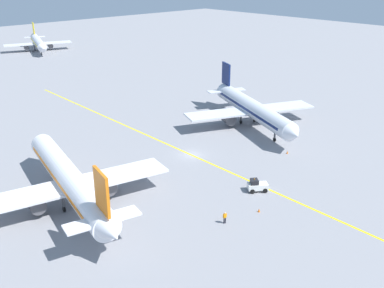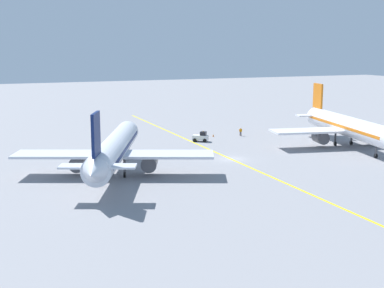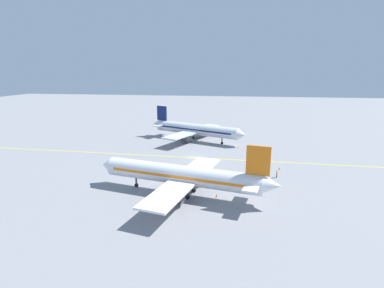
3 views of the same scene
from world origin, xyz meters
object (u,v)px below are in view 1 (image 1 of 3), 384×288
(traffic_cone_by_wingtip, at_px, (287,152))
(baggage_tug_white, at_px, (257,186))
(airplane_at_gate, at_px, (70,180))
(ground_crew_worker, at_px, (225,217))
(traffic_cone_mid_apron, at_px, (94,220))
(airplane_distant_taxiing, at_px, (38,42))
(airplane_adjacent_stand, at_px, (252,108))
(traffic_cone_near_nose, at_px, (259,210))

(traffic_cone_by_wingtip, bearing_deg, baggage_tug_white, -160.32)
(airplane_at_gate, bearing_deg, baggage_tug_white, -34.73)
(ground_crew_worker, bearing_deg, traffic_cone_mid_apron, 135.62)
(airplane_distant_taxiing, distance_m, traffic_cone_by_wingtip, 128.40)
(airplane_distant_taxiing, relative_size, baggage_tug_white, 9.38)
(airplane_adjacent_stand, xyz_separation_m, traffic_cone_by_wingtip, (-7.04, -14.48, -3.43))
(ground_crew_worker, distance_m, traffic_cone_by_wingtip, 26.71)
(airplane_adjacent_stand, relative_size, baggage_tug_white, 10.21)
(airplane_at_gate, height_order, traffic_cone_near_nose, airplane_at_gate)
(baggage_tug_white, height_order, traffic_cone_near_nose, baggage_tug_white)
(airplane_distant_taxiing, height_order, traffic_cone_near_nose, airplane_distant_taxiing)
(airplane_adjacent_stand, distance_m, traffic_cone_by_wingtip, 16.46)
(airplane_at_gate, height_order, traffic_cone_mid_apron, airplane_at_gate)
(ground_crew_worker, relative_size, traffic_cone_by_wingtip, 3.05)
(baggage_tug_white, xyz_separation_m, traffic_cone_near_nose, (-4.58, -4.15, -0.63))
(airplane_at_gate, xyz_separation_m, traffic_cone_near_nose, (17.72, -19.61, -3.43))
(airplane_at_gate, bearing_deg, ground_crew_worker, -56.58)
(ground_crew_worker, relative_size, traffic_cone_mid_apron, 3.05)
(traffic_cone_mid_apron, bearing_deg, traffic_cone_by_wingtip, -5.66)
(baggage_tug_white, height_order, traffic_cone_by_wingtip, baggage_tug_white)
(baggage_tug_white, xyz_separation_m, ground_crew_worker, (-10.17, -2.92, 0.01))
(airplane_adjacent_stand, xyz_separation_m, airplane_distant_taxiing, (6.22, 113.20, -0.37))
(traffic_cone_near_nose, height_order, traffic_cone_by_wingtip, same)
(airplane_at_gate, distance_m, traffic_cone_by_wingtip, 38.95)
(traffic_cone_near_nose, bearing_deg, traffic_cone_mid_apron, 143.40)
(airplane_at_gate, distance_m, traffic_cone_mid_apron, 7.16)
(traffic_cone_by_wingtip, bearing_deg, traffic_cone_near_nose, -154.12)
(baggage_tug_white, relative_size, traffic_cone_near_nose, 6.02)
(ground_crew_worker, height_order, traffic_cone_mid_apron, ground_crew_worker)
(airplane_adjacent_stand, relative_size, airplane_distant_taxiing, 1.09)
(airplane_at_gate, height_order, airplane_distant_taxiing, airplane_at_gate)
(airplane_at_gate, relative_size, baggage_tug_white, 10.65)
(airplane_at_gate, height_order, baggage_tug_white, airplane_at_gate)
(airplane_at_gate, bearing_deg, airplane_distant_taxiing, 66.67)
(baggage_tug_white, bearing_deg, ground_crew_worker, -163.99)
(traffic_cone_by_wingtip, bearing_deg, airplane_at_gate, 165.04)
(airplane_at_gate, distance_m, ground_crew_worker, 22.19)
(airplane_distant_taxiing, bearing_deg, traffic_cone_near_nose, -103.53)
(airplane_at_gate, height_order, traffic_cone_by_wingtip, airplane_at_gate)
(ground_crew_worker, distance_m, traffic_cone_near_nose, 5.76)
(airplane_at_gate, relative_size, airplane_adjacent_stand, 1.04)
(airplane_adjacent_stand, bearing_deg, baggage_tug_white, -138.16)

